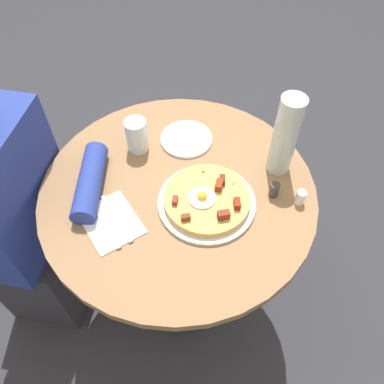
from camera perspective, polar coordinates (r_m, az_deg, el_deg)
ground_plane at (r=1.79m, az=-1.39°, el=-13.77°), size 6.00×6.00×0.00m
dining_table at (r=1.30m, az=-1.86°, el=-4.09°), size 0.82×0.82×0.72m
person_seated at (r=1.46m, az=-23.24°, el=-4.53°), size 0.38×0.47×1.14m
pizza_plate at (r=1.13m, az=2.14°, el=-1.54°), size 0.28×0.28×0.01m
breakfast_pizza at (r=1.11m, az=2.20°, el=-1.02°), size 0.25×0.25×0.05m
bread_plate at (r=1.30m, az=-0.82°, el=7.69°), size 0.17×0.17×0.01m
napkin at (r=1.12m, az=-11.67°, el=-4.26°), size 0.22×0.22×0.00m
fork at (r=1.11m, az=-12.54°, el=-4.55°), size 0.14×0.13×0.00m
knife at (r=1.12m, az=-10.89°, el=-3.73°), size 0.14×0.13×0.00m
water_glass at (r=1.25m, az=-8.02°, el=8.12°), size 0.07×0.07×0.11m
water_bottle at (r=1.15m, az=13.34°, el=7.89°), size 0.07×0.07×0.27m
salt_shaker at (r=1.16m, az=15.43°, el=-0.75°), size 0.03×0.03×0.05m
pepper_shaker at (r=1.16m, az=11.81°, el=0.31°), size 0.03×0.03×0.05m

